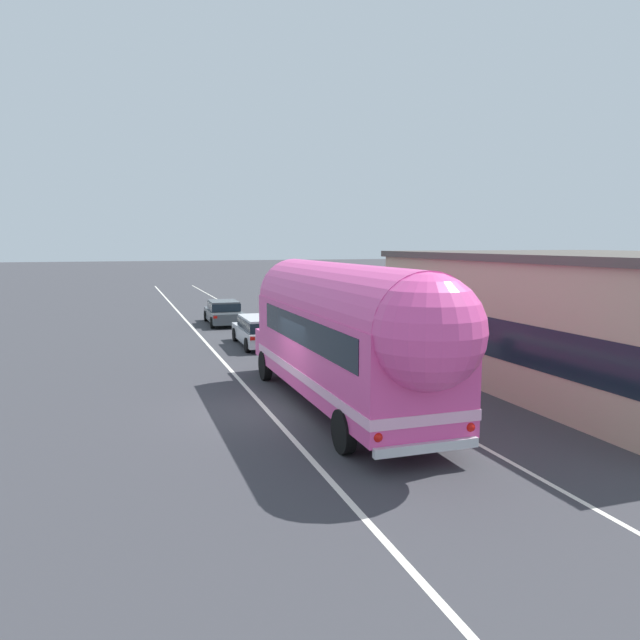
# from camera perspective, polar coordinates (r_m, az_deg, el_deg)

# --- Properties ---
(ground_plane) EXTENTS (300.00, 300.00, 0.00)m
(ground_plane) POSITION_cam_1_polar(r_m,az_deg,el_deg) (17.06, -5.01, -8.57)
(ground_plane) COLOR #38383D
(lane_markings) EXTENTS (4.13, 80.00, 0.01)m
(lane_markings) POSITION_cam_1_polar(r_m,az_deg,el_deg) (28.91, -7.06, -2.03)
(lane_markings) COLOR silver
(lane_markings) RESTS_ON ground
(roadside_building) EXTENTS (10.60, 14.85, 4.34)m
(roadside_building) POSITION_cam_1_polar(r_m,az_deg,el_deg) (22.76, 26.00, 0.29)
(roadside_building) COLOR tan
(roadside_building) RESTS_ON ground
(painted_bus) EXTENTS (2.64, 12.20, 4.12)m
(painted_bus) POSITION_cam_1_polar(r_m,az_deg,el_deg) (16.22, 2.61, -1.06)
(painted_bus) COLOR #EA4C9E
(painted_bus) RESTS_ON ground
(car_lead) EXTENTS (1.98, 4.61, 1.37)m
(car_lead) POSITION_cam_1_polar(r_m,az_deg,el_deg) (27.37, -5.66, -0.87)
(car_lead) COLOR silver
(car_lead) RESTS_ON ground
(car_second) EXTENTS (2.00, 4.74, 1.37)m
(car_second) POSITION_cam_1_polar(r_m,az_deg,el_deg) (35.19, -9.13, 0.81)
(car_second) COLOR #474C51
(car_second) RESTS_ON ground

